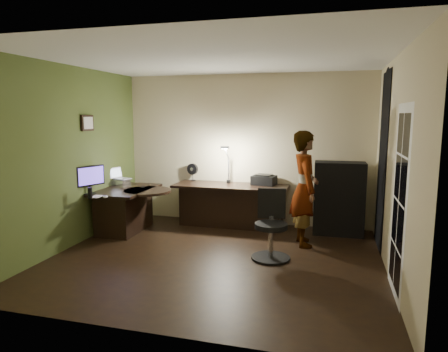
% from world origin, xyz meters
% --- Properties ---
extents(floor, '(4.50, 4.00, 0.01)m').
position_xyz_m(floor, '(0.00, 0.00, -0.01)').
color(floor, black).
rests_on(floor, ground).
extents(ceiling, '(4.50, 4.00, 0.01)m').
position_xyz_m(ceiling, '(0.00, 0.00, 2.71)').
color(ceiling, silver).
rests_on(ceiling, floor).
extents(wall_back, '(4.50, 0.01, 2.70)m').
position_xyz_m(wall_back, '(0.00, 2.00, 1.35)').
color(wall_back, '#C4B68C').
rests_on(wall_back, floor).
extents(wall_front, '(4.50, 0.01, 2.70)m').
position_xyz_m(wall_front, '(0.00, -2.00, 1.35)').
color(wall_front, '#C4B68C').
rests_on(wall_front, floor).
extents(wall_left, '(0.01, 4.00, 2.70)m').
position_xyz_m(wall_left, '(-2.25, 0.00, 1.35)').
color(wall_left, '#C4B68C').
rests_on(wall_left, floor).
extents(wall_right, '(0.01, 4.00, 2.70)m').
position_xyz_m(wall_right, '(2.25, 0.00, 1.35)').
color(wall_right, '#C4B68C').
rests_on(wall_right, floor).
extents(green_wall_overlay, '(0.00, 4.00, 2.70)m').
position_xyz_m(green_wall_overlay, '(-2.24, 0.00, 1.35)').
color(green_wall_overlay, '#465725').
rests_on(green_wall_overlay, floor).
extents(arched_doorway, '(0.01, 0.90, 2.60)m').
position_xyz_m(arched_doorway, '(2.24, 1.15, 1.30)').
color(arched_doorway, black).
rests_on(arched_doorway, floor).
extents(french_door, '(0.02, 0.92, 2.10)m').
position_xyz_m(french_door, '(2.24, -0.55, 1.05)').
color(french_door, white).
rests_on(french_door, floor).
extents(framed_picture, '(0.04, 0.30, 0.25)m').
position_xyz_m(framed_picture, '(-2.22, 0.45, 1.85)').
color(framed_picture, black).
rests_on(framed_picture, wall_left).
extents(desk_left, '(0.81, 1.29, 0.73)m').
position_xyz_m(desk_left, '(-1.83, 0.90, 0.37)').
color(desk_left, black).
rests_on(desk_left, floor).
extents(desk_right, '(2.01, 0.72, 0.75)m').
position_xyz_m(desk_right, '(-0.19, 1.63, 0.38)').
color(desk_right, black).
rests_on(desk_right, floor).
extents(cabinet, '(0.82, 0.42, 1.21)m').
position_xyz_m(cabinet, '(1.66, 1.65, 0.61)').
color(cabinet, black).
rests_on(cabinet, floor).
extents(laptop_stand, '(0.30, 0.26, 0.11)m').
position_xyz_m(laptop_stand, '(-2.11, 1.21, 0.78)').
color(laptop_stand, silver).
rests_on(laptop_stand, desk_left).
extents(laptop, '(0.36, 0.35, 0.20)m').
position_xyz_m(laptop, '(-2.07, 1.21, 0.94)').
color(laptop, silver).
rests_on(laptop, laptop_stand).
extents(monitor, '(0.29, 0.50, 0.33)m').
position_xyz_m(monitor, '(-2.18, 0.37, 0.89)').
color(monitor, black).
rests_on(monitor, desk_left).
extents(mouse, '(0.10, 0.12, 0.04)m').
position_xyz_m(mouse, '(-1.78, 0.17, 0.75)').
color(mouse, silver).
rests_on(mouse, desk_left).
extents(phone, '(0.09, 0.15, 0.01)m').
position_xyz_m(phone, '(-1.64, 1.17, 0.73)').
color(phone, black).
rests_on(phone, desk_left).
extents(pen, '(0.03, 0.14, 0.01)m').
position_xyz_m(pen, '(-2.01, 1.11, 0.73)').
color(pen, black).
rests_on(pen, desk_left).
extents(speaker, '(0.09, 0.09, 0.17)m').
position_xyz_m(speaker, '(-1.97, 0.06, 0.81)').
color(speaker, black).
rests_on(speaker, desk_left).
extents(notepad, '(0.14, 0.20, 0.01)m').
position_xyz_m(notepad, '(-1.96, 0.21, 0.73)').
color(notepad, silver).
rests_on(notepad, desk_left).
extents(desk_fan, '(0.23, 0.16, 0.32)m').
position_xyz_m(desk_fan, '(-0.99, 1.91, 0.92)').
color(desk_fan, black).
rests_on(desk_fan, desk_right).
extents(headphones, '(0.20, 0.10, 0.09)m').
position_xyz_m(headphones, '(0.31, 1.78, 0.80)').
color(headphones, navy).
rests_on(headphones, desk_right).
extents(printer, '(0.45, 0.37, 0.18)m').
position_xyz_m(printer, '(0.38, 1.80, 0.84)').
color(printer, black).
rests_on(printer, desk_right).
extents(desk_lamp, '(0.28, 0.38, 0.74)m').
position_xyz_m(desk_lamp, '(-0.27, 1.80, 1.12)').
color(desk_lamp, black).
rests_on(desk_lamp, desk_right).
extents(office_chair, '(0.60, 0.60, 0.96)m').
position_xyz_m(office_chair, '(0.75, 0.19, 0.48)').
color(office_chair, black).
rests_on(office_chair, floor).
extents(person, '(0.58, 0.72, 1.75)m').
position_xyz_m(person, '(1.14, 0.95, 0.87)').
color(person, '#D8A88C').
rests_on(person, floor).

